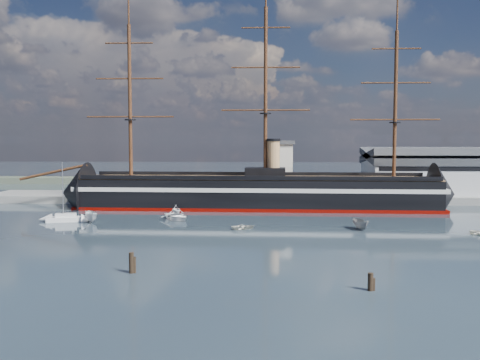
{
  "coord_description": "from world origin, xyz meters",
  "views": [
    {
      "loc": [
        -4.11,
        -73.95,
        17.22
      ],
      "look_at": [
        -8.02,
        35.0,
        9.0
      ],
      "focal_mm": 40.0,
      "sensor_mm": 36.0,
      "label": 1
    }
  ],
  "objects": [
    {
      "name": "piling_near_mid",
      "position": [
        8.63,
        -13.57,
        0.0
      ],
      "size": [
        0.64,
        0.64,
        2.77
      ],
      "primitive_type": "cylinder",
      "color": "black",
      "rests_on": "ground"
    },
    {
      "name": "piling_near_left",
      "position": [
        -20.58,
        -6.53,
        0.0
      ],
      "size": [
        0.64,
        0.64,
        3.41
      ],
      "primitive_type": "cylinder",
      "color": "black",
      "rests_on": "ground"
    },
    {
      "name": "quay_tower",
      "position": [
        3.0,
        73.0,
        9.75
      ],
      "size": [
        5.0,
        5.0,
        15.0
      ],
      "color": "silver",
      "rests_on": "ground"
    },
    {
      "name": "motorboat_c",
      "position": [
        15.43,
        28.28,
        0.0
      ],
      "size": [
        6.8,
        3.74,
        2.58
      ],
      "primitive_type": "imported",
      "rotation": [
        0.0,
        0.0,
        0.22
      ],
      "color": "gray",
      "rests_on": "ground"
    },
    {
      "name": "motorboat_g",
      "position": [
        -21.79,
        39.39,
        0.0
      ],
      "size": [
        5.26,
        4.53,
        2.34
      ],
      "primitive_type": "imported",
      "rotation": [
        0.0,
        0.0,
        0.61
      ],
      "color": "white",
      "rests_on": "ground"
    },
    {
      "name": "warship",
      "position": [
        -6.3,
        60.0,
        4.04
      ],
      "size": [
        113.18,
        19.67,
        53.94
      ],
      "rotation": [
        0.0,
        0.0,
        -0.04
      ],
      "color": "black",
      "rests_on": "ground"
    },
    {
      "name": "motorboat_b",
      "position": [
        -7.07,
        27.98,
        0.0
      ],
      "size": [
        2.07,
        3.04,
        1.32
      ],
      "primitive_type": "imported",
      "rotation": [
        0.0,
        0.0,
        1.94
      ],
      "color": "white",
      "rests_on": "ground"
    },
    {
      "name": "ground",
      "position": [
        0.0,
        40.0,
        0.0
      ],
      "size": [
        600.0,
        600.0,
        0.0
      ],
      "primitive_type": "plane",
      "color": "#18222C",
      "rests_on": "ground"
    },
    {
      "name": "motorboat_d",
      "position": [
        -23.3,
        48.0,
        0.0
      ],
      "size": [
        7.36,
        5.36,
        2.48
      ],
      "primitive_type": "imported",
      "rotation": [
        0.0,
        0.0,
        0.41
      ],
      "color": "white",
      "rests_on": "ground"
    },
    {
      "name": "warehouse",
      "position": [
        58.0,
        80.0,
        7.98
      ],
      "size": [
        63.0,
        21.0,
        11.6
      ],
      "color": "#B7BABC",
      "rests_on": "ground"
    },
    {
      "name": "motorboat_a",
      "position": [
        -39.15,
        35.54,
        0.0
      ],
      "size": [
        7.52,
        5.26,
        2.83
      ],
      "primitive_type": "imported",
      "rotation": [
        0.0,
        0.0,
        0.42
      ],
      "color": "silver",
      "rests_on": "ground"
    },
    {
      "name": "sailboat",
      "position": [
        -44.73,
        36.03,
        0.8
      ],
      "size": [
        8.23,
        4.22,
        12.64
      ],
      "rotation": [
        0.0,
        0.0,
        0.25
      ],
      "color": "silver",
      "rests_on": "ground"
    },
    {
      "name": "quay",
      "position": [
        10.0,
        76.0,
        0.0
      ],
      "size": [
        180.0,
        18.0,
        2.0
      ],
      "primitive_type": "cube",
      "color": "slate",
      "rests_on": "ground"
    }
  ]
}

